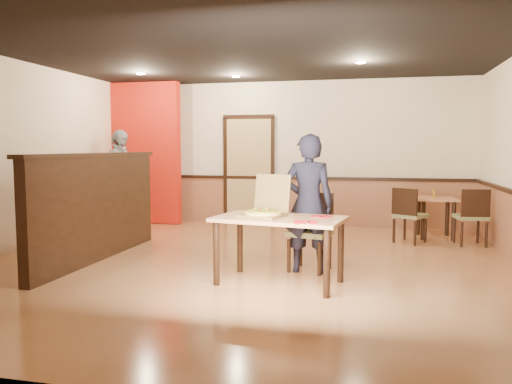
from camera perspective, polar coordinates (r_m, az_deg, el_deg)
floor at (r=6.59m, az=-1.28°, el=-8.21°), size 7.00×7.00×0.00m
ceiling at (r=6.54m, az=-1.33°, el=16.42°), size 7.00×7.00×0.00m
wall_back at (r=9.84m, az=3.78°, el=4.43°), size 7.00×0.00×7.00m
wall_left at (r=8.03m, az=-26.33°, el=3.75°), size 0.00×7.00×7.00m
wainscot_back at (r=9.87m, az=3.72°, el=-1.10°), size 7.00×0.04×0.90m
chair_rail_back at (r=9.81m, az=3.72°, el=1.62°), size 7.00×0.06×0.06m
back_door at (r=9.97m, az=-0.81°, el=2.43°), size 0.90×0.06×2.10m
booth_partition at (r=7.05m, az=-17.68°, el=-1.50°), size 0.20×3.10×1.44m
red_accent_panel at (r=10.25m, az=-12.95°, el=4.34°), size 1.60×0.20×2.78m
spot_a at (r=8.99m, az=-13.05°, el=13.06°), size 0.14×0.14×0.02m
spot_b at (r=9.12m, az=-2.31°, el=13.07°), size 0.14×0.14×0.02m
spot_c at (r=7.81m, az=11.88°, el=14.31°), size 0.14×0.14×0.02m
main_table at (r=5.54m, az=2.69°, el=-4.00°), size 1.51×1.01×0.75m
diner_chair at (r=6.24m, az=6.40°, el=-4.11°), size 0.57×0.57×0.95m
side_chair_left at (r=8.26m, az=17.01°, el=-2.32°), size 0.60×0.60×0.88m
side_chair_right at (r=8.37m, az=23.47°, el=-2.39°), size 0.50×0.50×0.89m
side_table at (r=8.90m, az=19.86°, el=-1.68°), size 0.68×0.68×0.68m
diner at (r=6.06m, az=5.99°, el=-1.34°), size 0.64×0.45×1.68m
passerby at (r=9.66m, az=-15.33°, el=1.41°), size 0.66×1.15×1.85m
pizza_box at (r=5.57m, az=0.97°, el=-2.20°), size 0.54×0.60×0.46m
pizza at (r=5.53m, az=0.76°, el=-2.38°), size 0.46×0.46×0.03m
napkin_near at (r=5.14m, az=5.65°, el=-3.46°), size 0.27×0.27×0.01m
napkin_far at (r=5.61m, az=7.49°, el=-2.77°), size 0.25×0.25×0.01m
condiment at (r=8.87m, az=19.70°, el=-0.15°), size 0.05×0.05×0.14m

